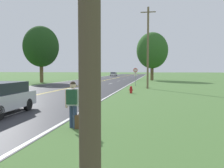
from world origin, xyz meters
name	(u,v)px	position (x,y,z in m)	size (l,w,h in m)	color
hitchhiker_person	(73,100)	(7.40, 5.22, 1.12)	(0.62, 0.44, 1.83)	navy
suitcase	(81,122)	(7.72, 5.19, 0.27)	(0.44, 0.17, 0.59)	brown
fire_hydrant	(131,90)	(8.27, 19.39, 0.36)	(0.42, 0.26, 0.70)	red
traffic_sign	(135,73)	(7.90, 29.25, 1.90)	(0.60, 0.10, 2.52)	gray
utility_pole_midground	(148,47)	(9.68, 25.39, 5.02)	(1.80, 0.24, 9.73)	brown
utility_pole_far	(152,63)	(9.79, 51.84, 3.77)	(1.80, 0.24, 7.25)	brown
tree_left_verge	(41,47)	(-9.42, 35.96, 6.37)	(6.26, 6.26, 10.00)	brown
tree_behind_sign	(152,51)	(9.93, 48.56, 6.41)	(6.74, 6.74, 10.31)	brown
car_white_hatchback_mid_near	(114,74)	(-3.86, 79.30, 0.76)	(1.93, 4.31, 1.37)	black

